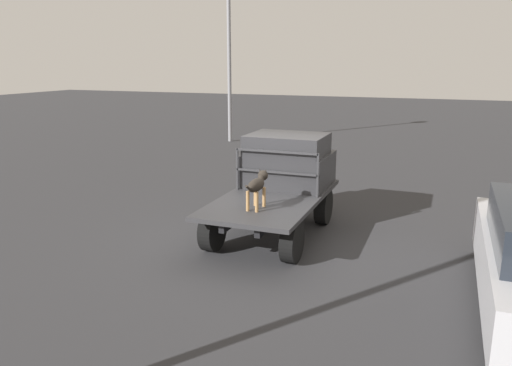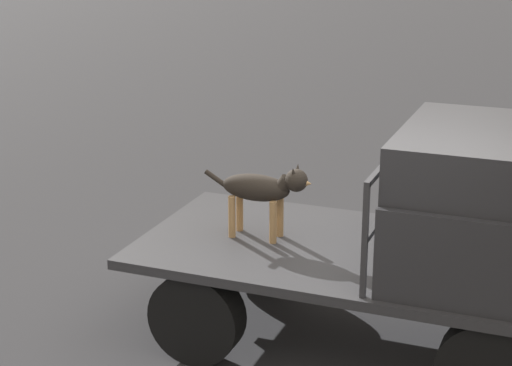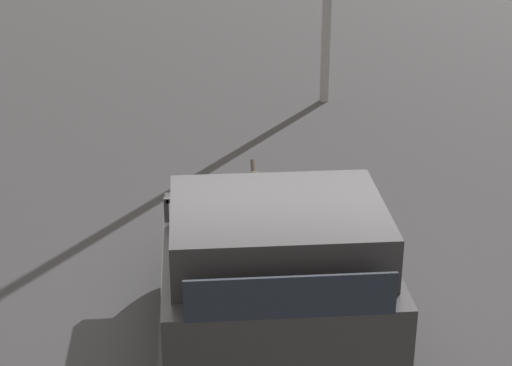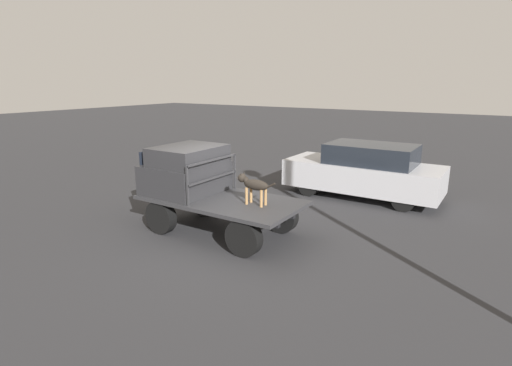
{
  "view_description": "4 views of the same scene",
  "coord_description": "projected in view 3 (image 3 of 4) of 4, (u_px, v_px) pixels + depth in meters",
  "views": [
    {
      "loc": [
        -8.85,
        -3.09,
        3.37
      ],
      "look_at": [
        -0.92,
        -0.01,
        1.29
      ],
      "focal_mm": 35.0,
      "sensor_mm": 36.0,
      "label": 1
    },
    {
      "loc": [
        1.53,
        -6.25,
        3.43
      ],
      "look_at": [
        -0.92,
        -0.01,
        1.29
      ],
      "focal_mm": 60.0,
      "sensor_mm": 36.0,
      "label": 2
    },
    {
      "loc": [
        6.54,
        -0.61,
        4.54
      ],
      "look_at": [
        -0.92,
        -0.01,
        1.29
      ],
      "focal_mm": 60.0,
      "sensor_mm": 36.0,
      "label": 3
    },
    {
      "loc": [
        -5.26,
        6.74,
        3.35
      ],
      "look_at": [
        -0.92,
        -0.01,
        1.29
      ],
      "focal_mm": 28.0,
      "sensor_mm": 36.0,
      "label": 4
    }
  ],
  "objects": [
    {
      "name": "dog",
      "position": [
        257.0,
        191.0,
        8.11
      ],
      "size": [
        0.95,
        0.23,
        0.66
      ],
      "rotation": [
        0.0,
        0.0,
        0.24
      ],
      "color": "#9E7547",
      "rests_on": "flatbed_truck"
    },
    {
      "name": "truck_headboard",
      "position": [
        269.0,
        227.0,
        7.08
      ],
      "size": [
        0.04,
        1.71,
        0.86
      ],
      "color": "#2D2D30",
      "rests_on": "flatbed_truck"
    },
    {
      "name": "ground_plane",
      "position": [
        265.0,
        351.0,
        7.83
      ],
      "size": [
        80.0,
        80.0,
        0.0
      ],
      "primitive_type": "plane",
      "color": "#2D2D30"
    },
    {
      "name": "flatbed_truck",
      "position": [
        266.0,
        297.0,
        7.6
      ],
      "size": [
        3.64,
        1.83,
        0.82
      ],
      "color": "black",
      "rests_on": "ground"
    },
    {
      "name": "truck_cab",
      "position": [
        278.0,
        279.0,
        6.39
      ],
      "size": [
        1.48,
        1.71,
        1.09
      ],
      "color": "#28282B",
      "rests_on": "flatbed_truck"
    }
  ]
}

